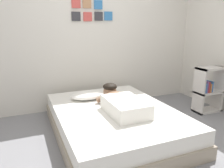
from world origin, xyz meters
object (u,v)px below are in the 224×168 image
person_lying (121,102)px  cell_phone (122,102)px  coffee_cup (111,94)px  pillow (88,95)px  bookshelf (208,89)px  bed (114,121)px

person_lying → cell_phone: (0.14, 0.25, -0.10)m
person_lying → coffee_cup: (0.10, 0.56, -0.07)m
pillow → cell_phone: size_ratio=3.71×
pillow → bookshelf: 1.97m
bed → bookshelf: (1.73, 0.11, 0.21)m
coffee_cup → bookshelf: bookshelf is taller
pillow → bookshelf: size_ratio=0.69×
pillow → coffee_cup: pillow is taller
cell_phone → bookshelf: bookshelf is taller
pillow → coffee_cup: size_ratio=4.16×
coffee_cup → bookshelf: (1.57, -0.37, 0.00)m
person_lying → bookshelf: (1.67, 0.18, -0.07)m
pillow → person_lying: 0.65m
bed → cell_phone: 0.32m
coffee_cup → bookshelf: 1.62m
pillow → cell_phone: bearing=-41.9°
bed → person_lying: (0.06, -0.08, 0.28)m
pillow → person_lying: bearing=-67.1°
bed → pillow: (-0.19, 0.52, 0.23)m
bed → cell_phone: size_ratio=14.53×
bed → pillow: size_ratio=3.91×
bed → coffee_cup: bearing=71.6°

